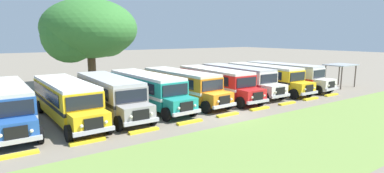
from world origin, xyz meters
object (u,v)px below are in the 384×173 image
(parked_bus_slot_6, at_px, (238,78))
(parked_bus_slot_8, at_px, (285,74))
(parked_bus_slot_0, at_px, (6,103))
(parked_bus_slot_2, at_px, (110,93))
(parked_bus_slot_7, at_px, (265,76))
(waiting_shelter, at_px, (341,67))
(parked_bus_slot_1, at_px, (66,98))
(broad_shade_tree, at_px, (88,31))
(parked_bus_slot_5, at_px, (216,82))
(parked_bus_slot_3, at_px, (147,88))
(parked_bus_slot_4, at_px, (182,84))

(parked_bus_slot_6, distance_m, parked_bus_slot_8, 6.91)
(parked_bus_slot_0, relative_size, parked_bus_slot_8, 0.99)
(parked_bus_slot_2, xyz_separation_m, parked_bus_slot_7, (17.59, -0.03, 0.00))
(parked_bus_slot_6, bearing_deg, waiting_shelter, 73.32)
(parked_bus_slot_1, height_order, broad_shade_tree, broad_shade_tree)
(parked_bus_slot_5, height_order, waiting_shelter, parked_bus_slot_5)
(parked_bus_slot_0, height_order, parked_bus_slot_8, same)
(parked_bus_slot_6, bearing_deg, parked_bus_slot_2, -86.42)
(parked_bus_slot_0, distance_m, parked_bus_slot_2, 6.95)
(parked_bus_slot_3, distance_m, parked_bus_slot_7, 14.20)
(parked_bus_slot_1, distance_m, parked_bus_slot_2, 3.29)
(parked_bus_slot_2, bearing_deg, waiting_shelter, 82.90)
(parked_bus_slot_8, height_order, broad_shade_tree, broad_shade_tree)
(parked_bus_slot_2, relative_size, parked_bus_slot_8, 0.99)
(parked_bus_slot_5, bearing_deg, parked_bus_slot_1, -87.20)
(parked_bus_slot_4, height_order, waiting_shelter, parked_bus_slot_4)
(parked_bus_slot_2, bearing_deg, broad_shade_tree, 170.01)
(parked_bus_slot_0, xyz_separation_m, parked_bus_slot_4, (13.95, 0.10, 0.00))
(parked_bus_slot_0, xyz_separation_m, parked_bus_slot_5, (17.66, -0.31, 0.00))
(parked_bus_slot_1, height_order, waiting_shelter, parked_bus_slot_1)
(broad_shade_tree, bearing_deg, parked_bus_slot_0, -125.11)
(parked_bus_slot_6, height_order, waiting_shelter, parked_bus_slot_6)
(waiting_shelter, bearing_deg, broad_shade_tree, 144.56)
(parked_bus_slot_4, distance_m, parked_bus_slot_8, 14.05)
(parked_bus_slot_2, distance_m, waiting_shelter, 27.04)
(parked_bus_slot_0, height_order, parked_bus_slot_4, same)
(parked_bus_slot_6, relative_size, broad_shade_tree, 0.96)
(broad_shade_tree, bearing_deg, parked_bus_slot_8, -36.60)
(parked_bus_slot_5, distance_m, parked_bus_slot_6, 3.48)
(parked_bus_slot_0, bearing_deg, parked_bus_slot_6, 90.00)
(parked_bus_slot_7, bearing_deg, broad_shade_tree, -131.50)
(parked_bus_slot_3, distance_m, broad_shade_tree, 14.42)
(parked_bus_slot_4, bearing_deg, parked_bus_slot_8, 85.46)
(parked_bus_slot_0, distance_m, parked_bus_slot_5, 17.67)
(parked_bus_slot_2, height_order, parked_bus_slot_7, same)
(parked_bus_slot_0, xyz_separation_m, waiting_shelter, (33.73, -3.85, 0.87))
(parked_bus_slot_7, bearing_deg, parked_bus_slot_0, -89.89)
(parked_bus_slot_5, bearing_deg, parked_bus_slot_7, 90.87)
(parked_bus_slot_7, bearing_deg, parked_bus_slot_8, 92.05)
(parked_bus_slot_8, bearing_deg, broad_shade_tree, -129.89)
(parked_bus_slot_0, relative_size, parked_bus_slot_2, 1.00)
(parked_bus_slot_6, relative_size, parked_bus_slot_8, 1.00)
(parked_bus_slot_1, height_order, parked_bus_slot_3, same)
(parked_bus_slot_8, bearing_deg, parked_bus_slot_1, -92.65)
(parked_bus_slot_6, bearing_deg, parked_bus_slot_1, -86.09)
(parked_bus_slot_1, bearing_deg, broad_shade_tree, 155.53)
(parked_bus_slot_6, distance_m, broad_shade_tree, 18.32)
(parked_bus_slot_3, height_order, waiting_shelter, parked_bus_slot_3)
(parked_bus_slot_1, distance_m, parked_bus_slot_7, 20.87)
(parked_bus_slot_2, bearing_deg, parked_bus_slot_3, 95.58)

